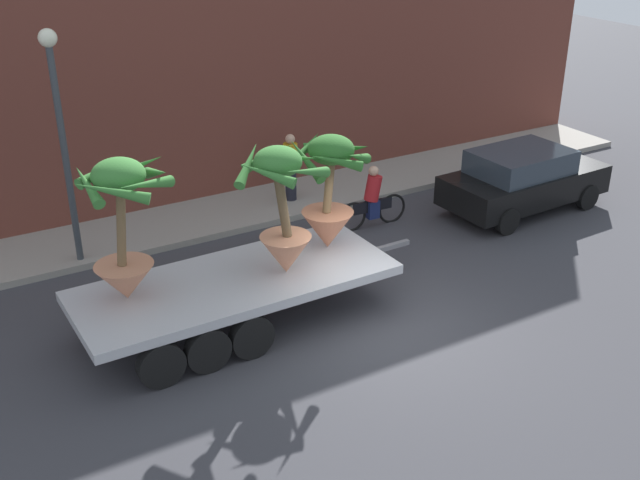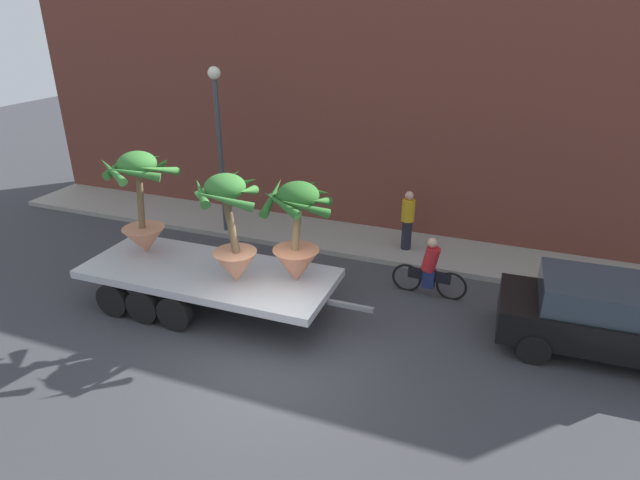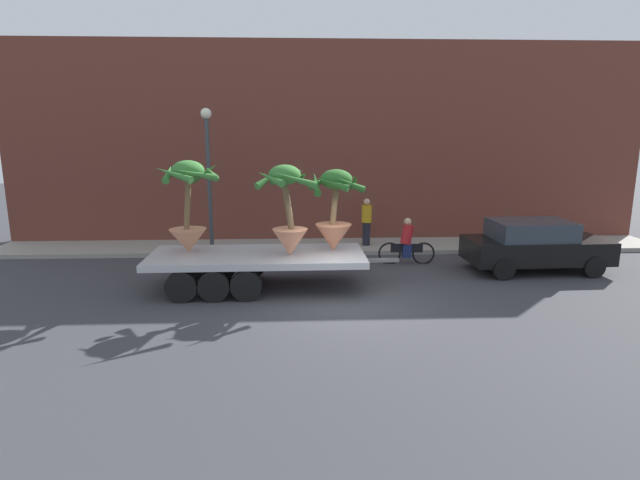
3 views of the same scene
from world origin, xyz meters
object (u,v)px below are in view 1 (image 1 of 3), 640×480
at_px(potted_palm_rear, 329,194).
at_px(cyclist, 373,200).
at_px(street_lamp, 60,119).
at_px(parked_car, 523,179).
at_px(flatbed_trailer, 223,292).
at_px(potted_palm_front, 282,212).
at_px(pedestrian_near_gate, 291,166).
at_px(potted_palm_middle, 123,229).

distance_m(potted_palm_rear, cyclist, 3.62).
bearing_deg(street_lamp, parked_car, -13.99).
bearing_deg(street_lamp, flatbed_trailer, -67.69).
height_order(potted_palm_front, parked_car, potted_palm_front).
distance_m(potted_palm_front, pedestrian_near_gate, 5.67).
xyz_separation_m(potted_palm_front, cyclist, (3.80, 2.69, -1.52)).
xyz_separation_m(potted_palm_front, street_lamp, (-2.71, 4.18, 1.04)).
distance_m(potted_palm_rear, street_lamp, 5.53).
relative_size(cyclist, street_lamp, 0.38).
xyz_separation_m(flatbed_trailer, pedestrian_near_gate, (3.87, 4.54, 0.28)).
bearing_deg(potted_palm_front, potted_palm_rear, 22.05).
distance_m(potted_palm_front, cyclist, 4.90).
height_order(potted_palm_middle, cyclist, potted_palm_middle).
relative_size(flatbed_trailer, potted_palm_front, 2.82).
bearing_deg(flatbed_trailer, street_lamp, 112.31).
bearing_deg(pedestrian_near_gate, flatbed_trailer, -130.46).
height_order(potted_palm_front, pedestrian_near_gate, potted_palm_front).
xyz_separation_m(potted_palm_middle, potted_palm_front, (2.69, -0.54, -0.08)).
xyz_separation_m(potted_palm_middle, street_lamp, (-0.02, 3.64, 0.96)).
height_order(pedestrian_near_gate, street_lamp, street_lamp).
distance_m(parked_car, street_lamp, 10.82).
xyz_separation_m(parked_car, street_lamp, (-10.23, 2.55, 2.40)).
bearing_deg(potted_palm_rear, street_lamp, 137.49).
bearing_deg(street_lamp, cyclist, -12.85).
bearing_deg(pedestrian_near_gate, parked_car, -33.81).
bearing_deg(potted_palm_rear, pedestrian_near_gate, 70.90).
bearing_deg(pedestrian_near_gate, cyclist, -64.00).
relative_size(potted_palm_front, pedestrian_near_gate, 1.42).
bearing_deg(cyclist, potted_palm_middle, -161.63).
distance_m(flatbed_trailer, potted_palm_rear, 2.75).
distance_m(flatbed_trailer, potted_palm_middle, 2.20).
relative_size(flatbed_trailer, pedestrian_near_gate, 4.00).
distance_m(potted_palm_rear, potted_palm_middle, 3.97).
bearing_deg(parked_car, potted_palm_front, -167.81).
distance_m(flatbed_trailer, cyclist, 5.47).
xyz_separation_m(cyclist, parked_car, (3.72, -1.07, 0.16)).
relative_size(flatbed_trailer, parked_car, 1.59).
bearing_deg(potted_palm_front, potted_palm_middle, 168.75).
distance_m(parked_car, pedestrian_near_gate, 5.73).
relative_size(potted_palm_middle, pedestrian_near_gate, 1.47).
distance_m(flatbed_trailer, pedestrian_near_gate, 5.98).
relative_size(potted_palm_front, cyclist, 1.32).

